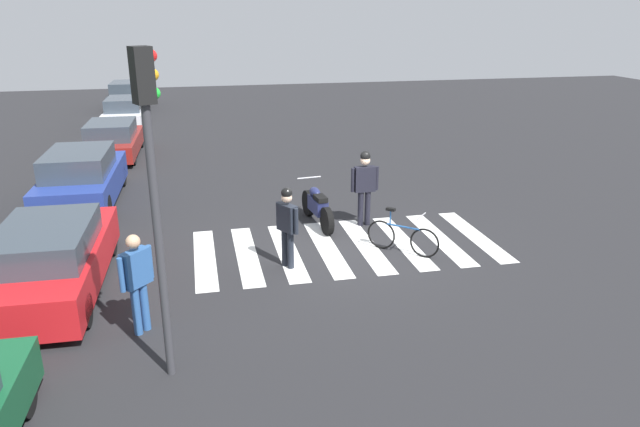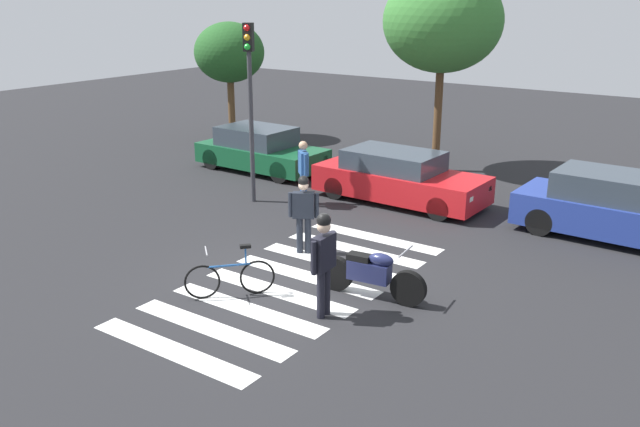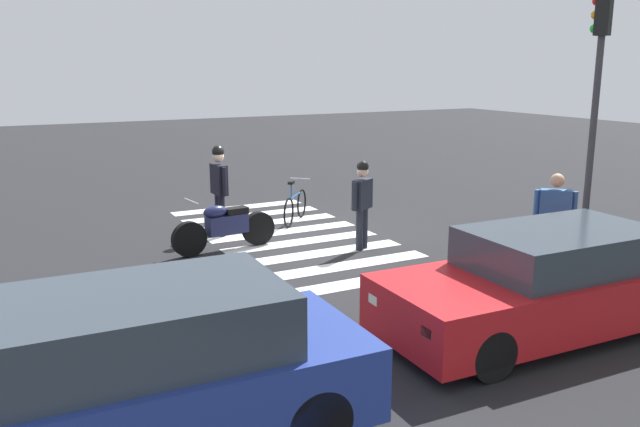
{
  "view_description": "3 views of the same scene",
  "coord_description": "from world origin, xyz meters",
  "px_view_note": "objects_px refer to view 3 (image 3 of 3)",
  "views": [
    {
      "loc": [
        -11.85,
        3.18,
        5.09
      ],
      "look_at": [
        -0.18,
        0.65,
        0.9
      ],
      "focal_mm": 32.92,
      "sensor_mm": 36.0,
      "label": 1
    },
    {
      "loc": [
        7.36,
        -9.61,
        5.38
      ],
      "look_at": [
        -0.19,
        1.21,
        1.07
      ],
      "focal_mm": 38.14,
      "sensor_mm": 36.0,
      "label": 2
    },
    {
      "loc": [
        5.51,
        11.84,
        3.48
      ],
      "look_at": [
        0.08,
        1.41,
        0.79
      ],
      "focal_mm": 36.7,
      "sensor_mm": 36.0,
      "label": 3
    }
  ],
  "objects_px": {
    "pedestrian_bystander": "(554,217)",
    "car_blue_hatchback": "(132,378)",
    "police_motorcycle": "(225,227)",
    "leaning_bicycle": "(295,206)",
    "officer_by_motorcycle": "(362,199)",
    "traffic_light_pole": "(596,86)",
    "officer_on_foot": "(219,183)",
    "car_red_convertible": "(549,283)"
  },
  "relations": [
    {
      "from": "police_motorcycle",
      "to": "officer_by_motorcycle",
      "type": "distance_m",
      "value": 2.66
    },
    {
      "from": "traffic_light_pole",
      "to": "officer_by_motorcycle",
      "type": "bearing_deg",
      "value": -34.18
    },
    {
      "from": "pedestrian_bystander",
      "to": "officer_on_foot",
      "type": "bearing_deg",
      "value": -50.69
    },
    {
      "from": "pedestrian_bystander",
      "to": "car_blue_hatchback",
      "type": "bearing_deg",
      "value": 15.24
    },
    {
      "from": "leaning_bicycle",
      "to": "pedestrian_bystander",
      "type": "relative_size",
      "value": 0.74
    },
    {
      "from": "police_motorcycle",
      "to": "officer_on_foot",
      "type": "bearing_deg",
      "value": -104.54
    },
    {
      "from": "leaning_bicycle",
      "to": "officer_by_motorcycle",
      "type": "distance_m",
      "value": 2.64
    },
    {
      "from": "leaning_bicycle",
      "to": "car_blue_hatchback",
      "type": "xyz_separation_m",
      "value": [
        5.12,
        7.36,
        0.35
      ]
    },
    {
      "from": "officer_on_foot",
      "to": "traffic_light_pole",
      "type": "relative_size",
      "value": 0.4
    },
    {
      "from": "leaning_bicycle",
      "to": "traffic_light_pole",
      "type": "distance_m",
      "value": 6.6
    },
    {
      "from": "officer_by_motorcycle",
      "to": "car_red_convertible",
      "type": "relative_size",
      "value": 0.37
    },
    {
      "from": "officer_by_motorcycle",
      "to": "pedestrian_bystander",
      "type": "distance_m",
      "value": 3.46
    },
    {
      "from": "police_motorcycle",
      "to": "officer_on_foot",
      "type": "xyz_separation_m",
      "value": [
        -0.29,
        -1.12,
        0.64
      ]
    },
    {
      "from": "officer_on_foot",
      "to": "car_blue_hatchback",
      "type": "bearing_deg",
      "value": 65.2
    },
    {
      "from": "police_motorcycle",
      "to": "pedestrian_bystander",
      "type": "bearing_deg",
      "value": 138.42
    },
    {
      "from": "leaning_bicycle",
      "to": "car_blue_hatchback",
      "type": "distance_m",
      "value": 8.97
    },
    {
      "from": "officer_by_motorcycle",
      "to": "traffic_light_pole",
      "type": "bearing_deg",
      "value": 145.82
    },
    {
      "from": "police_motorcycle",
      "to": "officer_by_motorcycle",
      "type": "relative_size",
      "value": 1.23
    },
    {
      "from": "officer_by_motorcycle",
      "to": "pedestrian_bystander",
      "type": "bearing_deg",
      "value": 126.37
    },
    {
      "from": "car_red_convertible",
      "to": "car_blue_hatchback",
      "type": "bearing_deg",
      "value": 3.02
    },
    {
      "from": "officer_on_foot",
      "to": "car_red_convertible",
      "type": "xyz_separation_m",
      "value": [
        -2.22,
        6.75,
        -0.45
      ]
    },
    {
      "from": "leaning_bicycle",
      "to": "traffic_light_pole",
      "type": "xyz_separation_m",
      "value": [
        -3.56,
        4.85,
        2.73
      ]
    },
    {
      "from": "police_motorcycle",
      "to": "traffic_light_pole",
      "type": "xyz_separation_m",
      "value": [
        -5.72,
        3.41,
        2.63
      ]
    },
    {
      "from": "traffic_light_pole",
      "to": "car_blue_hatchback",
      "type": "bearing_deg",
      "value": 16.13
    },
    {
      "from": "leaning_bicycle",
      "to": "traffic_light_pole",
      "type": "height_order",
      "value": "traffic_light_pole"
    },
    {
      "from": "traffic_light_pole",
      "to": "leaning_bicycle",
      "type": "bearing_deg",
      "value": -53.71
    },
    {
      "from": "car_red_convertible",
      "to": "traffic_light_pole",
      "type": "xyz_separation_m",
      "value": [
        -3.2,
        -2.22,
        2.44
      ]
    },
    {
      "from": "police_motorcycle",
      "to": "officer_by_motorcycle",
      "type": "height_order",
      "value": "officer_by_motorcycle"
    },
    {
      "from": "police_motorcycle",
      "to": "leaning_bicycle",
      "type": "height_order",
      "value": "police_motorcycle"
    },
    {
      "from": "police_motorcycle",
      "to": "car_blue_hatchback",
      "type": "height_order",
      "value": "car_blue_hatchback"
    },
    {
      "from": "leaning_bicycle",
      "to": "officer_by_motorcycle",
      "type": "relative_size",
      "value": 0.74
    },
    {
      "from": "leaning_bicycle",
      "to": "officer_by_motorcycle",
      "type": "height_order",
      "value": "officer_by_motorcycle"
    },
    {
      "from": "officer_on_foot",
      "to": "officer_by_motorcycle",
      "type": "height_order",
      "value": "officer_on_foot"
    },
    {
      "from": "officer_on_foot",
      "to": "car_red_convertible",
      "type": "height_order",
      "value": "officer_on_foot"
    },
    {
      "from": "officer_by_motorcycle",
      "to": "car_blue_hatchback",
      "type": "relative_size",
      "value": 0.38
    },
    {
      "from": "officer_by_motorcycle",
      "to": "traffic_light_pole",
      "type": "height_order",
      "value": "traffic_light_pole"
    },
    {
      "from": "officer_on_foot",
      "to": "police_motorcycle",
      "type": "bearing_deg",
      "value": 75.46
    },
    {
      "from": "leaning_bicycle",
      "to": "pedestrian_bystander",
      "type": "distance_m",
      "value": 5.84
    },
    {
      "from": "officer_by_motorcycle",
      "to": "car_red_convertible",
      "type": "distance_m",
      "value": 4.52
    },
    {
      "from": "police_motorcycle",
      "to": "car_blue_hatchback",
      "type": "bearing_deg",
      "value": 63.42
    },
    {
      "from": "pedestrian_bystander",
      "to": "car_blue_hatchback",
      "type": "relative_size",
      "value": 0.38
    },
    {
      "from": "police_motorcycle",
      "to": "traffic_light_pole",
      "type": "distance_m",
      "value": 7.16
    }
  ]
}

